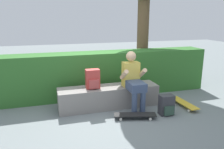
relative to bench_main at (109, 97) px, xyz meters
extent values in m
plane|color=slate|center=(0.00, -0.26, -0.22)|extent=(24.00, 24.00, 0.00)
cube|color=gray|center=(0.00, 0.00, 0.00)|extent=(2.13, 0.51, 0.45)
cube|color=gold|center=(0.47, -0.08, 0.48)|extent=(0.34, 0.22, 0.52)
sphere|color=#D8AD84|center=(0.47, -0.08, 0.87)|extent=(0.21, 0.21, 0.21)
cube|color=#384766|center=(0.47, -0.39, 0.31)|extent=(0.32, 0.40, 0.17)
cylinder|color=#384766|center=(0.38, -0.54, 0.00)|extent=(0.11, 0.11, 0.45)
cylinder|color=#384766|center=(0.56, -0.54, 0.00)|extent=(0.11, 0.11, 0.45)
cylinder|color=#D8AD84|center=(0.27, -0.22, 0.52)|extent=(0.09, 0.33, 0.27)
cylinder|color=#D8AD84|center=(0.67, -0.22, 0.52)|extent=(0.09, 0.33, 0.27)
cube|color=black|center=(0.32, -0.72, -0.14)|extent=(0.82, 0.40, 0.02)
cylinder|color=silver|center=(0.61, -0.72, -0.20)|extent=(0.06, 0.04, 0.05)
cylinder|color=silver|center=(0.57, -0.87, -0.20)|extent=(0.06, 0.04, 0.05)
cylinder|color=silver|center=(0.07, -0.58, -0.20)|extent=(0.06, 0.04, 0.05)
cylinder|color=silver|center=(0.03, -0.72, -0.20)|extent=(0.06, 0.04, 0.05)
cube|color=gold|center=(1.57, -0.46, -0.14)|extent=(0.24, 0.81, 0.02)
cylinder|color=silver|center=(1.48, -0.18, -0.20)|extent=(0.03, 0.06, 0.05)
cylinder|color=silver|center=(1.63, -0.17, -0.20)|extent=(0.03, 0.06, 0.05)
cylinder|color=silver|center=(1.50, -0.74, -0.20)|extent=(0.03, 0.06, 0.05)
cylinder|color=silver|center=(1.65, -0.73, -0.20)|extent=(0.03, 0.06, 0.05)
cube|color=#B23833|center=(-0.34, 0.00, 0.42)|extent=(0.28, 0.18, 0.40)
cube|color=#AA413E|center=(-0.34, -0.11, 0.34)|extent=(0.20, 0.05, 0.18)
cube|color=#333338|center=(0.99, -0.71, -0.02)|extent=(0.28, 0.18, 0.40)
cube|color=#2C4638|center=(0.99, -0.82, -0.10)|extent=(0.20, 0.05, 0.18)
cube|color=#2D6427|center=(0.19, 0.78, 0.31)|extent=(5.09, 0.59, 1.07)
cylinder|color=brown|center=(1.35, 1.32, 1.33)|extent=(0.31, 0.31, 3.11)
camera|label=1|loc=(-1.22, -4.35, 1.67)|focal=35.79mm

